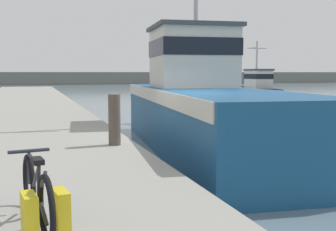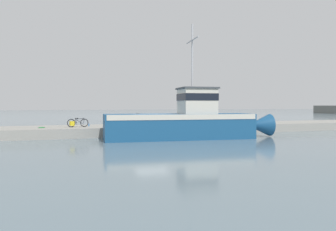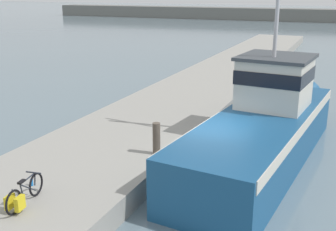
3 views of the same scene
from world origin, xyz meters
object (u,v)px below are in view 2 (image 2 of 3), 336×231
fishing_boat_main (187,121)px  mooring_post (138,120)px  water_bottle_on_curb (89,125)px  bicycle_touring (76,123)px

fishing_boat_main → mooring_post: (-3.13, -2.91, -0.05)m
mooring_post → water_bottle_on_curb: (-2.25, -3.59, -0.44)m
mooring_post → water_bottle_on_curb: size_ratio=5.26×
fishing_boat_main → bicycle_touring: size_ratio=7.78×
bicycle_touring → water_bottle_on_curb: size_ratio=7.99×
bicycle_touring → mooring_post: (1.63, 4.66, 0.22)m
fishing_boat_main → mooring_post: bearing=-131.2°
bicycle_touring → water_bottle_on_curb: bicycle_touring is taller
bicycle_touring → mooring_post: 4.95m
fishing_boat_main → bicycle_touring: fishing_boat_main is taller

